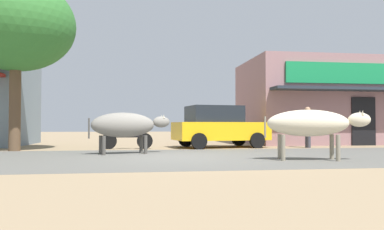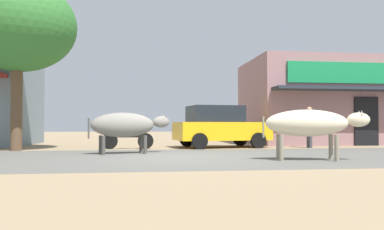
{
  "view_description": "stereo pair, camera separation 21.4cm",
  "coord_description": "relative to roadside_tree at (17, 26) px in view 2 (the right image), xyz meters",
  "views": [
    {
      "loc": [
        -1.15,
        -10.58,
        0.9
      ],
      "look_at": [
        0.71,
        2.09,
        1.22
      ],
      "focal_mm": 35.99,
      "sensor_mm": 36.0,
      "label": 1
    },
    {
      "loc": [
        -0.94,
        -10.61,
        0.9
      ],
      "look_at": [
        0.71,
        2.09,
        1.22
      ],
      "focal_mm": 35.99,
      "sensor_mm": 36.0,
      "label": 2
    }
  ],
  "objects": [
    {
      "name": "ground",
      "position": [
        5.27,
        -3.4,
        -4.35
      ],
      "size": [
        80.0,
        80.0,
        0.0
      ],
      "primitive_type": "plane",
      "color": "#927B5B"
    },
    {
      "name": "parked_hatchback_car",
      "position": [
        7.37,
        0.96,
        -3.51
      ],
      "size": [
        3.83,
        2.34,
        1.64
      ],
      "color": "yellow",
      "rests_on": "ground"
    },
    {
      "name": "cow_far_dark",
      "position": [
        8.52,
        -4.74,
        -3.42
      ],
      "size": [
        2.64,
        1.18,
        1.28
      ],
      "color": "beige",
      "rests_on": "ground"
    },
    {
      "name": "roadside_tree",
      "position": [
        0.0,
        0.0,
        0.0
      ],
      "size": [
        4.02,
        4.02,
        5.98
      ],
      "color": "brown",
      "rests_on": "ground"
    },
    {
      "name": "storefront_right_club",
      "position": [
        13.81,
        3.92,
        -2.34
      ],
      "size": [
        8.59,
        5.84,
        4.01
      ],
      "color": "gray",
      "rests_on": "ground"
    },
    {
      "name": "pedestrian_by_shop",
      "position": [
        10.8,
        0.27,
        -3.41
      ],
      "size": [
        0.42,
        0.61,
        1.6
      ],
      "color": "#3F3F47",
      "rests_on": "ground"
    },
    {
      "name": "cow_near_brown",
      "position": [
        3.81,
        -1.93,
        -3.46
      ],
      "size": [
        2.54,
        1.19,
        1.28
      ],
      "color": "slate",
      "rests_on": "ground"
    },
    {
      "name": "asphalt_road",
      "position": [
        5.27,
        -3.4,
        -4.35
      ],
      "size": [
        72.0,
        6.48,
        0.0
      ],
      "primitive_type": "cube",
      "color": "#5C5A54",
      "rests_on": "ground"
    },
    {
      "name": "parked_motorcycle",
      "position": [
        3.83,
        0.47,
        -3.88
      ],
      "size": [
        1.91,
        0.24,
        1.04
      ],
      "color": "black",
      "rests_on": "ground"
    }
  ]
}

